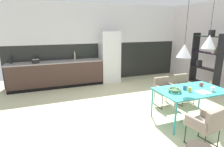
# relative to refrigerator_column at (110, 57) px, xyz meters

# --- Properties ---
(ground_plane) EXTENTS (9.25, 9.25, 0.00)m
(ground_plane) POSITION_rel_refrigerator_column_xyz_m (-0.24, -3.14, -0.97)
(ground_plane) COLOR beige
(back_wall_splashback_dark) EXTENTS (6.96, 0.12, 1.47)m
(back_wall_splashback_dark) POSITION_rel_refrigerator_column_xyz_m (-0.24, 0.36, -0.23)
(back_wall_splashback_dark) COLOR black
(back_wall_splashback_dark) RESTS_ON ground
(back_wall_panel_upper) EXTENTS (6.96, 0.12, 1.47)m
(back_wall_panel_upper) POSITION_rel_refrigerator_column_xyz_m (-0.24, 0.36, 1.24)
(back_wall_panel_upper) COLOR silver
(back_wall_panel_upper) RESTS_ON back_wall_splashback_dark
(kitchen_counter) EXTENTS (3.22, 0.63, 0.92)m
(kitchen_counter) POSITION_rel_refrigerator_column_xyz_m (-1.97, -0.00, -0.51)
(kitchen_counter) COLOR #443028
(kitchen_counter) RESTS_ON ground
(refrigerator_column) EXTENTS (0.72, 0.60, 1.93)m
(refrigerator_column) POSITION_rel_refrigerator_column_xyz_m (0.00, 0.00, 0.00)
(refrigerator_column) COLOR silver
(refrigerator_column) RESTS_ON ground
(dining_table) EXTENTS (1.53, 0.90, 0.72)m
(dining_table) POSITION_rel_refrigerator_column_xyz_m (0.66, -3.56, -0.29)
(dining_table) COLOR teal
(dining_table) RESTS_ON ground
(armchair_by_stool) EXTENTS (0.50, 0.48, 0.76)m
(armchair_by_stool) POSITION_rel_refrigerator_column_xyz_m (0.60, -2.66, -0.47)
(armchair_by_stool) COLOR gray
(armchair_by_stool) RESTS_ON ground
(armchair_facing_counter) EXTENTS (0.55, 0.54, 0.76)m
(armchair_facing_counter) POSITION_rel_refrigerator_column_xyz_m (0.19, -4.47, -0.48)
(armchair_facing_counter) COLOR gray
(armchair_facing_counter) RESTS_ON ground
(armchair_corner_seat) EXTENTS (0.49, 0.47, 0.79)m
(armchair_corner_seat) POSITION_rel_refrigerator_column_xyz_m (1.22, -2.68, -0.47)
(armchair_corner_seat) COLOR gray
(armchair_corner_seat) RESTS_ON ground
(fruit_bowl) EXTENTS (0.28, 0.28, 0.08)m
(fruit_bowl) POSITION_rel_refrigerator_column_xyz_m (0.20, -3.56, -0.19)
(fruit_bowl) COLOR #4C704C
(fruit_bowl) RESTS_ON dining_table
(open_book) EXTENTS (0.26, 0.24, 0.02)m
(open_book) POSITION_rel_refrigerator_column_xyz_m (0.76, -3.79, -0.24)
(open_book) COLOR white
(open_book) RESTS_ON dining_table
(mug_white_ceramic) EXTENTS (0.12, 0.07, 0.10)m
(mug_white_ceramic) POSITION_rel_refrigerator_column_xyz_m (0.52, -3.66, -0.19)
(mug_white_ceramic) COLOR gold
(mug_white_ceramic) RESTS_ON dining_table
(mug_glass_clear) EXTENTS (0.12, 0.07, 0.08)m
(mug_glass_clear) POSITION_rel_refrigerator_column_xyz_m (1.05, -3.45, -0.20)
(mug_glass_clear) COLOR #B23D33
(mug_glass_clear) RESTS_ON dining_table
(mug_wide_latte) EXTENTS (0.13, 0.08, 0.11)m
(mug_wide_latte) POSITION_rel_refrigerator_column_xyz_m (1.00, -3.81, -0.19)
(mug_wide_latte) COLOR white
(mug_wide_latte) RESTS_ON dining_table
(mug_short_terracotta) EXTENTS (0.12, 0.08, 0.09)m
(mug_short_terracotta) POSITION_rel_refrigerator_column_xyz_m (0.52, -3.51, -0.20)
(mug_short_terracotta) COLOR #335B93
(mug_short_terracotta) RESTS_ON dining_table
(cooking_pot) EXTENTS (0.24, 0.24, 0.15)m
(cooking_pot) POSITION_rel_refrigerator_column_xyz_m (-2.63, -0.06, 0.01)
(cooking_pot) COLOR black
(cooking_pot) RESTS_ON kitchen_counter
(bottle_wine_green) EXTENTS (0.07, 0.07, 0.31)m
(bottle_wine_green) POSITION_rel_refrigerator_column_xyz_m (-1.30, 0.18, 0.08)
(bottle_wine_green) COLOR tan
(bottle_wine_green) RESTS_ON kitchen_counter
(bottle_spice_small) EXTENTS (0.07, 0.07, 0.29)m
(bottle_spice_small) POSITION_rel_refrigerator_column_xyz_m (-3.39, 0.10, 0.06)
(bottle_spice_small) COLOR black
(bottle_spice_small) RESTS_ON kitchen_counter
(open_shelf_unit) EXTENTS (0.30, 1.00, 1.99)m
(open_shelf_unit) POSITION_rel_refrigerator_column_xyz_m (2.57, -2.15, 0.04)
(open_shelf_unit) COLOR black
(open_shelf_unit) RESTS_ON ground
(pendant_lamp_over_table_near) EXTENTS (0.30, 0.30, 1.42)m
(pendant_lamp_over_table_near) POSITION_rel_refrigerator_column_xyz_m (0.35, -3.57, 0.64)
(pendant_lamp_over_table_near) COLOR black
(pendant_lamp_over_table_far) EXTENTS (0.30, 0.30, 1.26)m
(pendant_lamp_over_table_far) POSITION_rel_refrigerator_column_xyz_m (0.96, -3.59, 0.80)
(pendant_lamp_over_table_far) COLOR black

